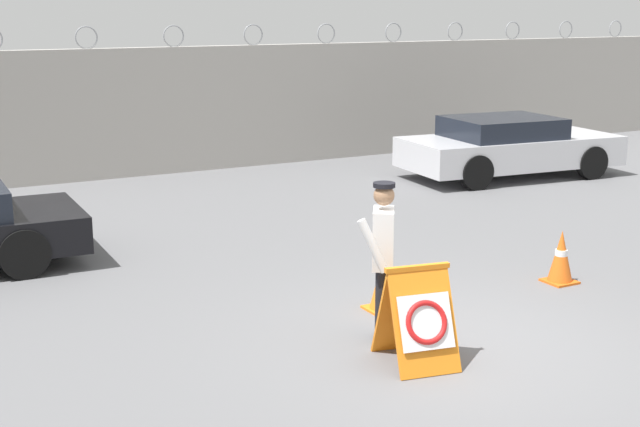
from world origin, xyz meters
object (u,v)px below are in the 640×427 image
Objects in this scene: traffic_cone_near at (561,257)px; parked_car_far_side at (508,146)px; barricade_sign at (419,316)px; security_guard at (383,254)px; traffic_cone_far at (385,281)px.

parked_car_far_side reaches higher than traffic_cone_near.
security_guard is at bearing 97.33° from barricade_sign.
barricade_sign is at bearing -110.79° from traffic_cone_far.
traffic_cone_near is (3.21, 1.37, -0.16)m from barricade_sign.
traffic_cone_far is at bearing 176.06° from traffic_cone_near.
security_guard reaches higher than traffic_cone_near.
barricade_sign is 10.60m from parked_car_far_side.
barricade_sign is 3.49m from traffic_cone_near.
traffic_cone_near is 7.49m from parked_car_far_side.
barricade_sign is 1.39× the size of traffic_cone_far.
barricade_sign is 1.66m from traffic_cone_far.
security_guard is at bearing -124.45° from traffic_cone_far.
traffic_cone_near is 2.63m from traffic_cone_far.
traffic_cone_near is at bearing 33.43° from barricade_sign.
barricade_sign reaches higher than traffic_cone_near.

